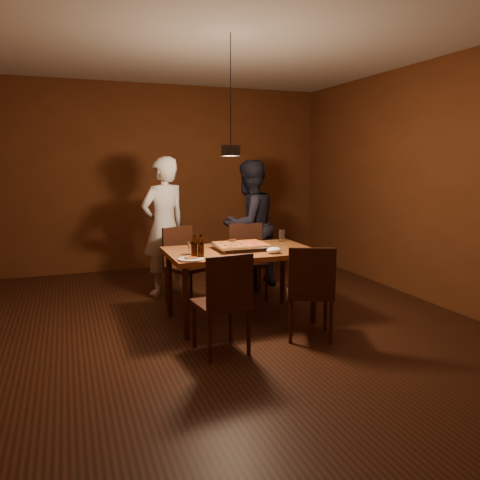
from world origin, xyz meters
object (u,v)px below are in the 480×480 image
object	(u,v)px
chair_near_right	(310,284)
diner_white	(164,227)
beer_bottle_a	(194,247)
plate_slice	(191,259)
dining_table	(240,257)
diner_dark	(249,225)
chair_far_left	(183,258)
pendant_lamp	(231,149)
pizza_tray	(241,247)
chair_near_left	(225,295)
chair_far_right	(247,253)
beer_bottle_b	(201,247)

from	to	relation	value
chair_near_right	diner_white	bearing A→B (deg)	138.39
beer_bottle_a	plate_slice	world-z (taller)	beer_bottle_a
beer_bottle_a	dining_table	bearing A→B (deg)	26.48
diner_dark	chair_far_left	bearing A→B (deg)	-2.24
diner_white	pendant_lamp	distance (m)	1.76
plate_slice	pendant_lamp	xyz separation A→B (m)	(0.43, 0.11, 1.00)
diner_white	pendant_lamp	size ratio (longest dim) A/B	1.56
pizza_tray	beer_bottle_a	world-z (taller)	beer_bottle_a
chair_near_left	beer_bottle_a	bearing A→B (deg)	95.56
dining_table	chair_far_right	xyz separation A→B (m)	(0.39, 0.80, -0.14)
diner_white	diner_dark	xyz separation A→B (m)	(1.09, -0.10, -0.02)
chair_far_left	beer_bottle_b	xyz separation A→B (m)	(-0.09, -1.10, 0.33)
chair_far_left	pizza_tray	xyz separation A→B (m)	(0.42, -0.80, 0.24)
beer_bottle_a	pizza_tray	bearing A→B (deg)	26.59
chair_near_right	pendant_lamp	xyz separation A→B (m)	(-0.58, 0.55, 1.22)
dining_table	beer_bottle_b	distance (m)	0.61
chair_far_left	diner_dark	world-z (taller)	diner_dark
chair_near_left	pizza_tray	distance (m)	0.98
plate_slice	diner_dark	xyz separation A→B (m)	(1.16, 1.48, 0.08)
pendant_lamp	beer_bottle_a	bearing A→B (deg)	-171.81
chair_near_right	beer_bottle_b	bearing A→B (deg)	175.35
pizza_tray	beer_bottle_a	distance (m)	0.64
diner_dark	pendant_lamp	size ratio (longest dim) A/B	1.52
chair_near_right	beer_bottle_b	distance (m)	1.07
pizza_tray	diner_white	bearing A→B (deg)	113.94
beer_bottle_a	beer_bottle_b	xyz separation A→B (m)	(0.06, -0.02, 0.00)
pizza_tray	diner_white	size ratio (longest dim) A/B	0.32
beer_bottle_a	diner_white	world-z (taller)	diner_white
diner_dark	pendant_lamp	world-z (taller)	pendant_lamp
chair_far_left	plate_slice	bearing A→B (deg)	56.66
diner_white	diner_dark	size ratio (longest dim) A/B	1.02
dining_table	pizza_tray	bearing A→B (deg)	32.11
diner_white	diner_dark	bearing A→B (deg)	151.85
chair_near_right	diner_dark	world-z (taller)	diner_dark
chair_near_left	chair_far_left	bearing A→B (deg)	82.57
beer_bottle_a	pendant_lamp	size ratio (longest dim) A/B	0.20
plate_slice	dining_table	bearing A→B (deg)	28.57
diner_dark	pizza_tray	bearing A→B (deg)	42.54
dining_table	chair_near_left	world-z (taller)	chair_near_left
chair_far_left	pendant_lamp	xyz separation A→B (m)	(0.23, -1.03, 1.22)
chair_near_left	diner_dark	distance (m)	2.24
beer_bottle_b	diner_dark	distance (m)	1.79
chair_near_left	diner_dark	xyz separation A→B (m)	(1.00, 1.98, 0.30)
chair_near_left	diner_white	size ratio (longest dim) A/B	0.28
chair_far_right	chair_near_left	xyz separation A→B (m)	(-0.84, -1.63, 0.00)
chair_near_left	plate_slice	xyz separation A→B (m)	(-0.16, 0.50, 0.22)
chair_far_right	beer_bottle_b	bearing A→B (deg)	60.67
chair_far_left	beer_bottle_b	size ratio (longest dim) A/B	2.44
beer_bottle_b	pendant_lamp	bearing A→B (deg)	12.32
chair_far_right	chair_near_right	bearing A→B (deg)	100.11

